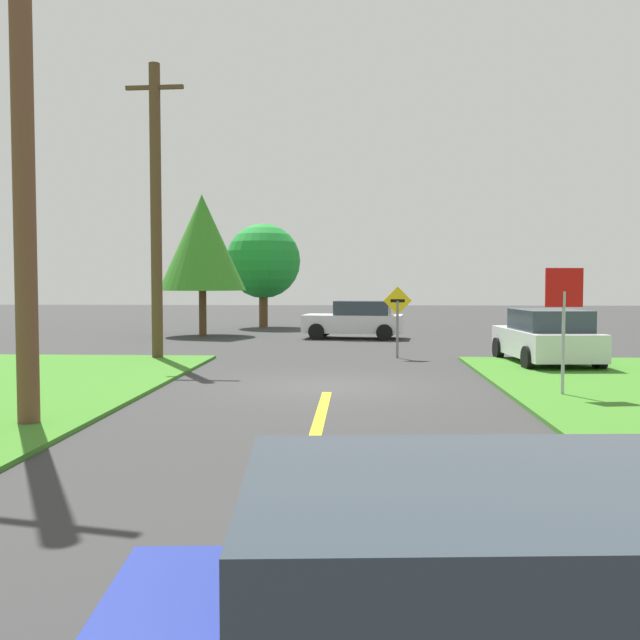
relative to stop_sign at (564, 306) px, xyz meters
The scene contains 10 objects.
ground_plane 5.47m from the stop_sign, 163.66° to the left, with size 120.00×120.00×0.00m, color #333333.
lane_stripe_center 8.42m from the stop_sign, 126.85° to the right, with size 0.20×14.00×0.01m, color yellow.
stop_sign is the anchor object (origin of this frame).
car_approaching_junction 16.31m from the stop_sign, 105.40° to the left, with size 4.41×2.54×1.62m.
car_on_crossroad 6.24m from the stop_sign, 78.39° to the left, with size 2.43×4.54×1.62m.
utility_pole_near 10.68m from the stop_sign, 160.00° to the right, with size 1.78×0.52×9.27m.
utility_pole_mid 12.77m from the stop_sign, 146.84° to the left, with size 1.80×0.34×9.06m.
direction_sign 8.35m from the stop_sign, 110.94° to the left, with size 0.91×0.09×2.27m.
oak_tree_left 25.17m from the stop_sign, 111.74° to the left, with size 4.00×4.00×5.56m.
pine_tree_center 20.49m from the stop_sign, 123.48° to the left, with size 3.92×3.92×6.36m.
Camera 1 is at (0.64, -16.40, 2.38)m, focal length 40.11 mm.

